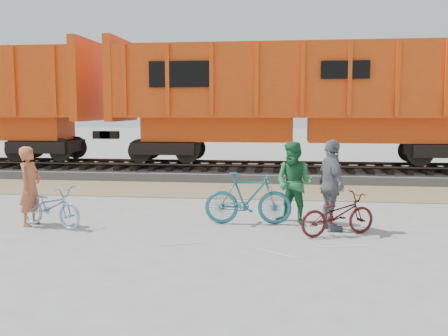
% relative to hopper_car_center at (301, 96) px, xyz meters
% --- Properties ---
extents(ground, '(120.00, 120.00, 0.00)m').
position_rel_hopper_car_center_xyz_m(ground, '(-1.49, -9.00, -3.01)').
color(ground, '#9E9E99').
rests_on(ground, ground).
extents(gravel_strip, '(120.00, 3.00, 0.02)m').
position_rel_hopper_car_center_xyz_m(gravel_strip, '(-1.49, -3.50, -3.00)').
color(gravel_strip, '#8C7957').
rests_on(gravel_strip, ground).
extents(ballast_bed, '(120.00, 4.00, 0.30)m').
position_rel_hopper_car_center_xyz_m(ballast_bed, '(-1.49, 0.00, -2.86)').
color(ballast_bed, slate).
rests_on(ballast_bed, ground).
extents(track, '(120.00, 2.60, 0.24)m').
position_rel_hopper_car_center_xyz_m(track, '(-1.49, 0.00, -2.53)').
color(track, black).
rests_on(track, ballast_bed).
extents(hopper_car_center, '(14.00, 3.13, 4.65)m').
position_rel_hopper_car_center_xyz_m(hopper_car_center, '(0.00, 0.00, 0.00)').
color(hopper_car_center, black).
rests_on(hopper_car_center, track).
extents(bicycle_blue, '(1.80, 1.19, 0.90)m').
position_rel_hopper_car_center_xyz_m(bicycle_blue, '(-5.54, -8.75, -2.56)').
color(bicycle_blue, '#76A9CF').
rests_on(bicycle_blue, ground).
extents(bicycle_teal, '(1.94, 0.67, 1.15)m').
position_rel_hopper_car_center_xyz_m(bicycle_teal, '(-1.35, -7.97, -2.43)').
color(bicycle_teal, '#20687B').
rests_on(bicycle_teal, ground).
extents(bicycle_maroon, '(1.72, 1.23, 0.86)m').
position_rel_hopper_car_center_xyz_m(bicycle_maroon, '(0.51, -8.75, -2.58)').
color(bicycle_maroon, '#4A1311').
rests_on(bicycle_maroon, ground).
extents(person_solo, '(0.45, 0.65, 1.73)m').
position_rel_hopper_car_center_xyz_m(person_solo, '(-6.04, -8.65, -2.14)').
color(person_solo, '#C3613A').
rests_on(person_solo, ground).
extents(person_man, '(1.10, 1.02, 1.82)m').
position_rel_hopper_car_center_xyz_m(person_man, '(-0.35, -7.77, -2.10)').
color(person_man, '#23703C').
rests_on(person_man, ground).
extents(person_woman, '(0.77, 1.20, 1.91)m').
position_rel_hopper_car_center_xyz_m(person_woman, '(0.41, -8.35, -2.05)').
color(person_woman, slate).
rests_on(person_woman, ground).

